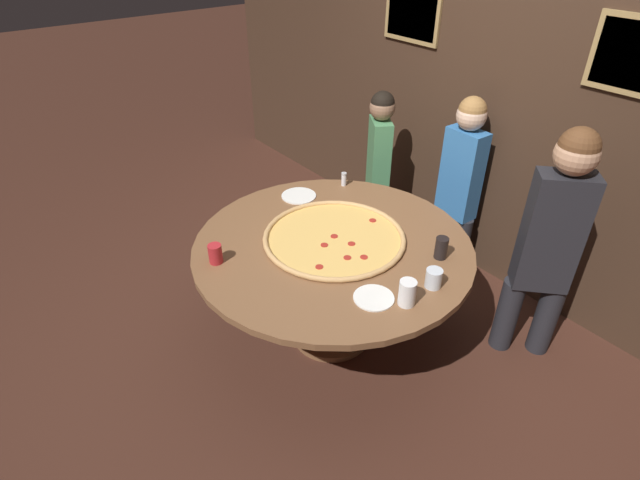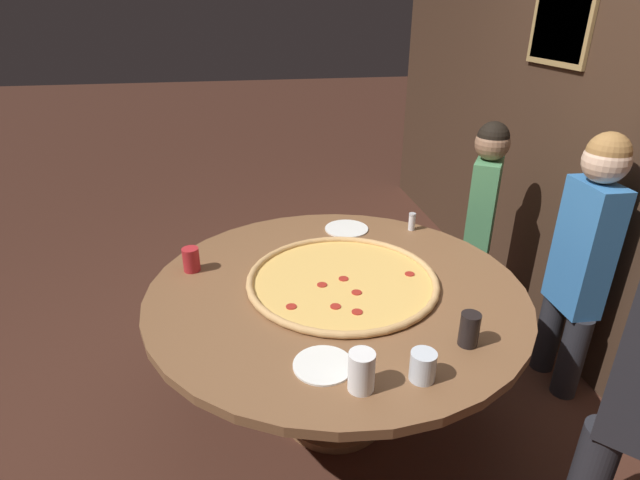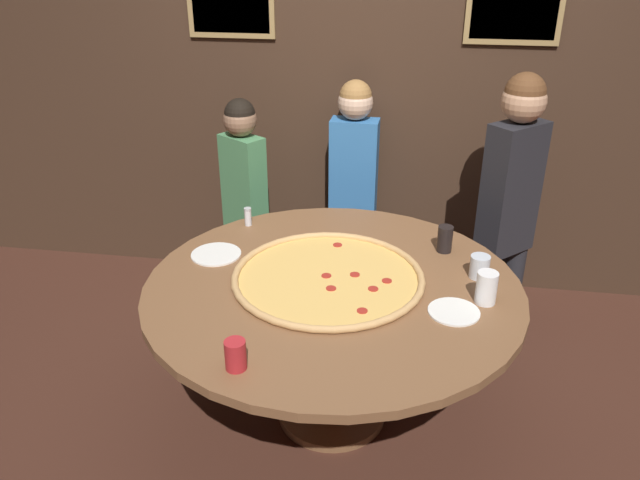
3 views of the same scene
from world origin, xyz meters
name	(u,v)px [view 2 (image 2 of 3)]	position (x,y,z in m)	size (l,w,h in m)	color
ground_plane	(334,413)	(0.00, 0.00, 0.00)	(24.00, 24.00, 0.00)	#422319
dining_table	(336,310)	(0.00, 0.00, 0.62)	(1.65, 1.65, 0.74)	brown
giant_pizza	(342,280)	(-0.03, 0.03, 0.75)	(0.85, 0.85, 0.03)	#EAB75B
drink_cup_far_right	(191,260)	(-0.26, -0.63, 0.80)	(0.08, 0.08, 0.11)	#B22328
drink_cup_near_right	(469,329)	(0.49, 0.39, 0.80)	(0.07, 0.07, 0.13)	black
drink_cup_near_left	(423,366)	(0.63, 0.16, 0.79)	(0.09, 0.09, 0.10)	silver
drink_cup_far_left	(361,371)	(0.64, -0.05, 0.81)	(0.09, 0.09, 0.14)	white
white_plate_far_back	(323,365)	(0.51, -0.15, 0.74)	(0.21, 0.21, 0.01)	white
white_plate_right_side	(347,229)	(-0.59, 0.18, 0.74)	(0.24, 0.24, 0.01)	white
condiment_shaker	(412,222)	(-0.52, 0.53, 0.79)	(0.04, 0.04, 0.10)	silver
diner_side_right	(482,215)	(-0.68, 1.02, 0.73)	(0.33, 0.27, 1.28)	#232328
diner_far_left	(583,253)	(-0.04, 1.23, 0.77)	(0.34, 0.20, 1.36)	#232328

